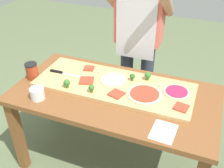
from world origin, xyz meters
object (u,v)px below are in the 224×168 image
Objects in this scene: chefs_knife at (62,73)px; pizza_slice_far_right at (87,81)px; pizza_slice_near_right at (116,94)px; cheese_crumble_b at (99,72)px; broccoli_floret_back_mid at (132,77)px; broccoli_floret_back_left at (91,88)px; cheese_crumble_c at (160,85)px; prep_table at (114,103)px; recipe_note at (163,132)px; pizza_whole_tomato_red at (145,94)px; pizza_slice_far_left at (89,68)px; pizza_slice_near_left at (181,107)px; cook_center at (139,31)px; sauce_jar at (32,71)px; pizza_whole_white_garlic at (113,80)px; pizza_whole_beet_magenta at (177,92)px; broccoli_floret_front_mid at (148,76)px; cheese_crumble_a at (63,62)px; broccoli_floret_center_right at (67,83)px; flour_cup at (37,94)px.

chefs_knife reaches higher than pizza_slice_far_right.
pizza_slice_near_right and cheese_crumble_b have the same top height.
broccoli_floret_back_mid reaches higher than pizza_slice_near_right.
cheese_crumble_c is at bearing 30.17° from broccoli_floret_back_left.
prep_table is 8.05× the size of recipe_note.
pizza_slice_near_right is at bearing -160.04° from pizza_whole_tomato_red.
pizza_slice_near_left is at bearing -17.09° from pizza_slice_far_left.
cook_center reaches higher than chefs_knife.
sauce_jar reaches higher than pizza_whole_tomato_red.
chefs_knife is 0.22m from pizza_slice_far_left.
pizza_whole_tomato_red is at bearing -116.90° from cheese_crumble_c.
pizza_slice_far_left is 1.27× the size of broccoli_floret_back_left.
pizza_whole_white_garlic is 0.36m from cheese_crumble_c.
cheese_crumble_c is (0.36, 0.05, 0.00)m from pizza_whole_white_garlic.
chefs_knife and pizza_whole_beet_magenta have the same top height.
pizza_slice_near_right is (0.09, -0.17, -0.00)m from pizza_whole_white_garlic.
broccoli_floret_back_left is (-0.09, -0.21, 0.03)m from pizza_whole_white_garlic.
pizza_whole_tomato_red is at bearing -19.53° from pizza_whole_white_garlic.
pizza_slice_far_left is at bearing 160.12° from pizza_whole_white_garlic.
cook_center is at bearing 117.57° from broccoli_floret_front_mid.
pizza_slice_near_right is 1.46× the size of broccoli_floret_front_mid.
broccoli_floret_back_mid is (0.05, 0.22, 0.03)m from pizza_slice_near_right.
pizza_slice_far_left is 0.34m from broccoli_floret_back_left.
sauce_jar reaches higher than broccoli_floret_back_left.
broccoli_floret_back_left is 0.49× the size of sauce_jar.
prep_table is at bearing -89.40° from cook_center.
broccoli_floret_back_mid is (-0.41, 0.21, 0.03)m from pizza_slice_near_left.
cheese_crumble_a is at bearing 174.13° from cheese_crumble_b.
cheese_crumble_c is at bearing 39.64° from pizza_slice_near_right.
pizza_whole_beet_magenta is 2.82× the size of broccoli_floret_center_right.
pizza_slice_far_right is 1.81× the size of broccoli_floret_back_mid.
broccoli_floret_back_left reaches higher than cheese_crumble_c.
recipe_note is at bearing -74.06° from cheese_crumble_c.
broccoli_floret_front_mid is at bearing 99.40° from pizza_whole_tomato_red.
pizza_whole_white_garlic is at bearing 41.48° from flour_cup.
pizza_whole_tomato_red is 0.36m from recipe_note.
flour_cup is 0.54× the size of recipe_note.
cheese_crumble_c reaches higher than pizza_slice_near_right.
prep_table is 0.92× the size of cook_center.
pizza_whole_white_garlic is 1.58× the size of sauce_jar.
flour_cup is (-0.43, -0.38, 0.00)m from pizza_whole_white_garlic.
pizza_whole_white_garlic is at bearing -23.50° from cheese_crumble_b.
pizza_slice_near_left is at bearing 1.64° from pizza_slice_near_right.
pizza_slice_near_left is 0.25m from recipe_note.
pizza_whole_white_garlic is 2.99× the size of broccoli_floret_center_right.
broccoli_floret_back_left reaches higher than pizza_whole_beet_magenta.
pizza_whole_white_garlic is at bearing 7.07° from chefs_knife.
broccoli_floret_back_mid reaches higher than pizza_whole_tomato_red.
cheese_crumble_c is at bearing 7.74° from chefs_knife.
flour_cup is at bearing -91.89° from chefs_knife.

